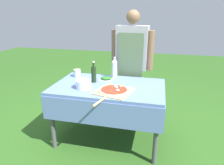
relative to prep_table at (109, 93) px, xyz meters
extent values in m
plane|color=#2D5B1E|center=(0.00, 0.00, -0.65)|extent=(12.00, 12.00, 0.00)
cube|color=#607AB7|center=(0.00, 0.00, 0.08)|extent=(1.33, 0.81, 0.04)
cube|color=#607AB7|center=(0.00, -0.41, -0.08)|extent=(1.33, 0.01, 0.28)
cube|color=#607AB7|center=(0.00, 0.41, -0.08)|extent=(1.33, 0.01, 0.28)
cube|color=#607AB7|center=(-0.67, 0.00, -0.08)|extent=(0.01, 0.81, 0.28)
cube|color=#607AB7|center=(0.67, 0.00, -0.08)|extent=(0.01, 0.81, 0.28)
cylinder|color=#4C4C51|center=(-0.60, -0.35, -0.29)|extent=(0.05, 0.05, 0.71)
cylinder|color=#4C4C51|center=(0.60, -0.35, -0.29)|extent=(0.05, 0.05, 0.71)
cylinder|color=#4C4C51|center=(-0.60, 0.35, -0.29)|extent=(0.05, 0.05, 0.71)
cylinder|color=#4C4C51|center=(0.60, 0.35, -0.29)|extent=(0.05, 0.05, 0.71)
cylinder|color=#70604C|center=(0.27, 0.59, -0.24)|extent=(0.12, 0.12, 0.81)
cylinder|color=#70604C|center=(0.11, 0.60, -0.24)|extent=(0.12, 0.12, 0.81)
cube|color=#99999E|center=(0.19, 0.60, 0.46)|extent=(0.45, 0.22, 0.61)
cube|color=#56704C|center=(0.18, 0.50, 0.24)|extent=(0.35, 0.04, 0.88)
cylinder|color=brown|center=(0.45, 0.57, 0.44)|extent=(0.09, 0.09, 0.54)
cylinder|color=brown|center=(-0.06, 0.62, 0.44)|extent=(0.09, 0.09, 0.54)
sphere|color=brown|center=(0.19, 0.60, 0.88)|extent=(0.18, 0.18, 0.18)
cube|color=tan|center=(0.11, -0.18, 0.10)|extent=(0.45, 0.45, 0.01)
cylinder|color=tan|center=(0.03, -0.48, 0.10)|extent=(0.08, 0.24, 0.02)
cylinder|color=beige|center=(0.11, -0.18, 0.11)|extent=(0.34, 0.34, 0.01)
cylinder|color=red|center=(0.11, -0.18, 0.12)|extent=(0.30, 0.30, 0.00)
ellipsoid|color=white|center=(0.17, -0.09, 0.13)|extent=(0.03, 0.03, 0.01)
ellipsoid|color=white|center=(0.11, -0.10, 0.13)|extent=(0.06, 0.06, 0.01)
ellipsoid|color=white|center=(0.16, -0.22, 0.13)|extent=(0.05, 0.05, 0.01)
ellipsoid|color=white|center=(0.15, -0.21, 0.13)|extent=(0.04, 0.04, 0.02)
ellipsoid|color=white|center=(0.12, -0.13, 0.13)|extent=(0.05, 0.05, 0.02)
ellipsoid|color=#286B23|center=(0.12, -0.09, 0.13)|extent=(0.04, 0.03, 0.00)
ellipsoid|color=#286B23|center=(0.08, -0.25, 0.13)|extent=(0.03, 0.04, 0.00)
ellipsoid|color=#286B23|center=(0.04, -0.11, 0.13)|extent=(0.02, 0.03, 0.00)
ellipsoid|color=#286B23|center=(0.10, -0.08, 0.13)|extent=(0.03, 0.04, 0.00)
cylinder|color=black|center=(-0.21, 0.08, 0.20)|extent=(0.06, 0.06, 0.20)
cylinder|color=black|center=(-0.21, 0.08, 0.32)|extent=(0.02, 0.02, 0.06)
cylinder|color=silver|center=(-0.21, 0.08, 0.36)|extent=(0.03, 0.03, 0.02)
cylinder|color=silver|center=(0.00, 0.32, 0.21)|extent=(0.07, 0.07, 0.22)
cone|color=silver|center=(0.00, 0.32, 0.34)|extent=(0.07, 0.07, 0.04)
cylinder|color=silver|center=(0.00, 0.32, 0.37)|extent=(0.03, 0.03, 0.02)
cube|color=silver|center=(-0.08, 0.20, 0.10)|extent=(0.17, 0.14, 0.01)
ellipsoid|color=#286B23|center=(-0.08, 0.20, 0.12)|extent=(0.15, 0.12, 0.04)
cylinder|color=silver|center=(-0.26, -0.16, 0.15)|extent=(0.18, 0.18, 0.10)
cylinder|color=silver|center=(-0.50, 0.24, 0.14)|extent=(0.09, 0.09, 0.09)
cylinder|color=red|center=(-0.50, 0.24, 0.13)|extent=(0.08, 0.08, 0.06)
cylinder|color=#B7B2A3|center=(-0.50, 0.24, 0.19)|extent=(0.10, 0.10, 0.01)
camera|label=1|loc=(0.57, -2.20, 0.94)|focal=32.00mm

